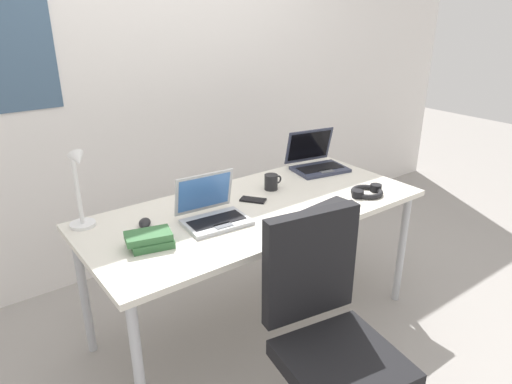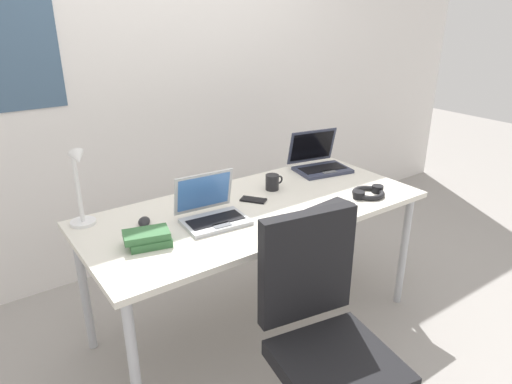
# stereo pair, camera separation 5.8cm
# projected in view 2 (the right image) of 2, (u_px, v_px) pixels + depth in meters

# --- Properties ---
(ground_plane) EXTENTS (12.00, 12.00, 0.00)m
(ground_plane) POSITION_uv_depth(u_px,v_px,m) (256.00, 322.00, 2.70)
(ground_plane) COLOR gray
(wall_back) EXTENTS (6.00, 0.13, 2.60)m
(wall_back) POSITION_uv_depth(u_px,v_px,m) (159.00, 73.00, 3.04)
(wall_back) COLOR silver
(wall_back) RESTS_ON ground_plane
(desk) EXTENTS (1.80, 0.80, 0.74)m
(desk) POSITION_uv_depth(u_px,v_px,m) (256.00, 216.00, 2.44)
(desk) COLOR silver
(desk) RESTS_ON ground_plane
(desk_lamp) EXTENTS (0.12, 0.18, 0.40)m
(desk_lamp) POSITION_uv_depth(u_px,v_px,m) (80.00, 188.00, 2.13)
(desk_lamp) COLOR white
(desk_lamp) RESTS_ON desk
(laptop_near_mouse) EXTENTS (0.37, 0.34, 0.24)m
(laptop_near_mouse) POSITION_uv_depth(u_px,v_px,m) (319.00, 162.00, 2.94)
(laptop_near_mouse) COLOR #33384C
(laptop_near_mouse) RESTS_ON desk
(laptop_mid_desk) EXTENTS (0.32, 0.28, 0.23)m
(laptop_mid_desk) POSITION_uv_depth(u_px,v_px,m) (212.00, 212.00, 2.24)
(laptop_mid_desk) COLOR #B7BABC
(laptop_mid_desk) RESTS_ON desk
(external_keyboard) EXTENTS (0.34, 0.15, 0.02)m
(external_keyboard) POSITION_uv_depth(u_px,v_px,m) (325.00, 210.00, 2.35)
(external_keyboard) COLOR black
(external_keyboard) RESTS_ON desk
(computer_mouse) EXTENTS (0.09, 0.11, 0.03)m
(computer_mouse) POSITION_uv_depth(u_px,v_px,m) (144.00, 222.00, 2.21)
(computer_mouse) COLOR black
(computer_mouse) RESTS_ON desk
(cell_phone) EXTENTS (0.13, 0.15, 0.01)m
(cell_phone) POSITION_uv_depth(u_px,v_px,m) (253.00, 200.00, 2.49)
(cell_phone) COLOR black
(cell_phone) RESTS_ON desk
(headphones) EXTENTS (0.21, 0.18, 0.04)m
(headphones) POSITION_uv_depth(u_px,v_px,m) (368.00, 193.00, 2.55)
(headphones) COLOR black
(headphones) RESTS_ON desk
(book_stack) EXTENTS (0.23, 0.18, 0.07)m
(book_stack) POSITION_uv_depth(u_px,v_px,m) (148.00, 238.00, 2.02)
(book_stack) COLOR #336638
(book_stack) RESTS_ON desk
(coffee_mug) EXTENTS (0.11, 0.08, 0.09)m
(coffee_mug) POSITION_uv_depth(u_px,v_px,m) (272.00, 182.00, 2.62)
(coffee_mug) COLOR black
(coffee_mug) RESTS_ON desk
(office_chair) EXTENTS (0.52, 0.57, 0.97)m
(office_chair) POSITION_uv_depth(u_px,v_px,m) (325.00, 356.00, 1.88)
(office_chair) COLOR black
(office_chair) RESTS_ON ground_plane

